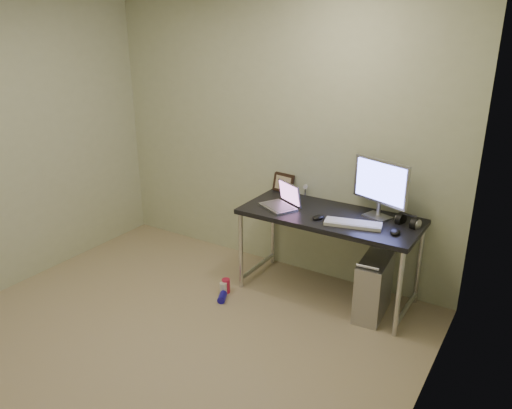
% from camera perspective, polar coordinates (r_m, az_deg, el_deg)
% --- Properties ---
extents(floor, '(3.50, 3.50, 0.00)m').
position_cam_1_polar(floor, '(3.82, -11.84, -16.35)').
color(floor, tan).
rests_on(floor, ground).
extents(wall_back, '(3.50, 0.02, 2.50)m').
position_cam_1_polar(wall_back, '(4.59, 2.15, 7.70)').
color(wall_back, beige).
rests_on(wall_back, ground).
extents(wall_right, '(0.02, 3.50, 2.50)m').
position_cam_1_polar(wall_right, '(2.41, 17.79, -5.42)').
color(wall_right, beige).
rests_on(wall_right, ground).
extents(desk, '(1.48, 0.65, 0.75)m').
position_cam_1_polar(desk, '(4.19, 8.38, -2.21)').
color(desk, black).
rests_on(desk, ground).
extents(tower_computer, '(0.24, 0.49, 0.52)m').
position_cam_1_polar(tower_computer, '(4.17, 13.28, -9.10)').
color(tower_computer, '#B7B8BD').
rests_on(tower_computer, ground).
extents(cable_a, '(0.01, 0.16, 0.69)m').
position_cam_1_polar(cable_a, '(4.41, 14.35, -5.22)').
color(cable_a, black).
rests_on(cable_a, ground).
extents(cable_b, '(0.02, 0.11, 0.71)m').
position_cam_1_polar(cable_b, '(4.38, 15.36, -5.80)').
color(cable_b, black).
rests_on(cable_b, ground).
extents(can_red, '(0.09, 0.09, 0.13)m').
position_cam_1_polar(can_red, '(4.44, -3.46, -9.26)').
color(can_red, '#CB1C46').
rests_on(can_red, ground).
extents(can_white, '(0.08, 0.08, 0.12)m').
position_cam_1_polar(can_white, '(4.41, -3.75, -9.61)').
color(can_white, white).
rests_on(can_white, ground).
extents(can_blue, '(0.11, 0.14, 0.07)m').
position_cam_1_polar(can_blue, '(4.34, -3.88, -10.53)').
color(can_blue, '#1C13AF').
rests_on(can_blue, ground).
extents(laptop, '(0.38, 0.36, 0.21)m').
position_cam_1_polar(laptop, '(4.26, 3.03, 0.35)').
color(laptop, '#B9B9C1').
rests_on(laptop, desk).
extents(monitor, '(0.49, 0.22, 0.48)m').
position_cam_1_polar(monitor, '(4.08, 14.03, 2.25)').
color(monitor, '#B9B9C1').
rests_on(monitor, desk).
extents(keyboard, '(0.46, 0.24, 0.03)m').
position_cam_1_polar(keyboard, '(3.96, 11.03, -2.19)').
color(keyboard, silver).
rests_on(keyboard, desk).
extents(mouse_right, '(0.10, 0.14, 0.04)m').
position_cam_1_polar(mouse_right, '(3.89, 15.63, -2.90)').
color(mouse_right, black).
rests_on(mouse_right, desk).
extents(mouse_left, '(0.11, 0.14, 0.04)m').
position_cam_1_polar(mouse_left, '(4.05, 7.13, -1.33)').
color(mouse_left, black).
rests_on(mouse_left, desk).
extents(headphones, '(0.20, 0.11, 0.12)m').
position_cam_1_polar(headphones, '(4.06, 16.97, -1.87)').
color(headphones, black).
rests_on(headphones, desk).
extents(picture_frame, '(0.23, 0.10, 0.18)m').
position_cam_1_polar(picture_frame, '(4.62, 3.15, 2.50)').
color(picture_frame, black).
rests_on(picture_frame, desk).
extents(webcam, '(0.05, 0.04, 0.12)m').
position_cam_1_polar(webcam, '(4.50, 5.67, 1.89)').
color(webcam, silver).
rests_on(webcam, desk).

